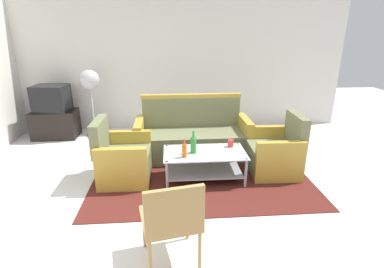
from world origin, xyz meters
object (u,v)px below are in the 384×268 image
Objects in this scene: armchair_left at (123,160)px; cup at (231,143)px; bottle_orange at (184,150)px; bottle_green at (193,145)px; pedestal_fan at (90,84)px; armchair_right at (275,153)px; coffee_table at (204,161)px; tv_stand at (56,124)px; television at (51,98)px; wicker_chair at (172,217)px; couch at (193,137)px.

cup is at bearing 93.11° from armchair_left.
bottle_orange is 0.80× the size of bottle_green.
armchair_left is 2.16m from pedestal_fan.
armchair_right is 1.05m from coffee_table.
tv_stand is 0.50m from television.
tv_stand is 0.63× the size of pedestal_fan.
wicker_chair is at bearing -67.46° from pedestal_fan.
couch reaches higher than armchair_left.
tv_stand is at bearing -23.58° from couch.
armchair_left is 3.38× the size of bottle_orange.
bottle_orange is 0.39× the size of television.
bottle_orange is 3.14m from television.
television is 0.50× the size of pedestal_fan.
couch reaches higher than bottle_orange.
wicker_chair is at bearing -116.24° from cup.
tv_stand is at bearing 138.74° from bottle_orange.
armchair_left is 0.90m from bottle_orange.
cup is 0.12× the size of wicker_chair.
bottle_green is 0.58m from cup.
bottle_orange is at bearing -152.58° from coffee_table.
cup is 3.50m from television.
coffee_table is at bearing 27.42° from bottle_orange.
wicker_chair is at bearing 80.80° from couch.
pedestal_fan reaches higher than coffee_table.
coffee_table is at bearing -45.72° from pedestal_fan.
armchair_right is 1.33× the size of television.
pedestal_fan is (-2.30, 1.80, 0.55)m from cup.
bottle_orange reaches higher than coffee_table.
bottle_green is at bearing 85.31° from couch.
tv_stand is at bearing 66.15° from armchair_right.
bottle_green reaches higher than coffee_table.
tv_stand is at bearing -176.00° from pedestal_fan.
couch is 7.19× the size of bottle_orange.
bottle_green is (0.12, 0.13, 0.02)m from bottle_orange.
cup is (1.50, 0.06, 0.17)m from armchair_left.
tv_stand is at bearing -139.18° from armchair_left.
armchair_right reaches higher than cup.
television is 4.10m from wicker_chair.
bottle_orange reaches higher than tv_stand.
armchair_left is 2.15m from armchair_right.
bottle_orange is 0.30× the size of wicker_chair.
coffee_table is at bearing 100.75° from armchair_right.
armchair_left is at bearing 135.16° from television.
armchair_right is 2.28m from wicker_chair.
bottle_orange is at bearing -52.21° from pedestal_fan.
wicker_chair is at bearing -97.28° from bottle_orange.
couch is 2.12× the size of armchair_left.
bottle_orange is 2.72m from pedestal_fan.
bottle_orange is at bearing 78.80° from couch.
bottle_green reaches higher than bottle_orange.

